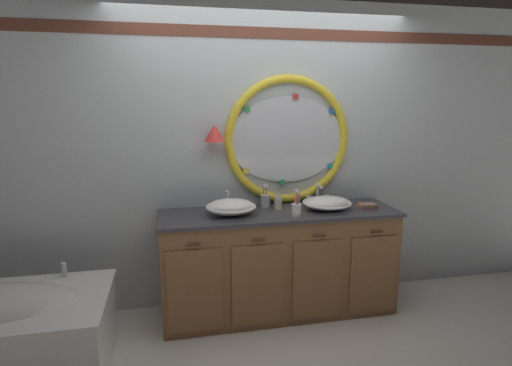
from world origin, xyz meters
The scene contains 11 objects.
ground_plane centered at (0.00, 0.00, 0.00)m, with size 14.00×14.00×0.00m, color silver.
back_wall_assembly centered at (0.01, 0.59, 1.31)m, with size 6.40×0.26×2.60m.
vanity_counter centered at (0.07, 0.27, 0.45)m, with size 1.97×0.60×0.89m.
sink_basin_left centered at (-0.33, 0.24, 0.95)m, with size 0.40×0.40×0.13m.
sink_basin_right centered at (0.48, 0.24, 0.94)m, with size 0.41×0.41×0.11m.
faucet_set_left centered at (-0.33, 0.47, 0.94)m, with size 0.24×0.12×0.15m.
faucet_set_right centered at (0.48, 0.47, 0.95)m, with size 0.21×0.13×0.17m.
toothbrush_holder_left centered at (-0.01, 0.44, 0.95)m, with size 0.08×0.08×0.20m.
toothbrush_holder_right centered at (0.17, 0.09, 0.95)m, with size 0.08×0.08×0.22m.
soap_dispenser centered at (0.08, 0.33, 0.95)m, with size 0.06×0.07×0.14m.
folded_hand_towel centered at (0.83, 0.22, 0.90)m, with size 0.15×0.12×0.04m.
Camera 1 is at (-0.79, -2.88, 1.79)m, focal length 28.81 mm.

